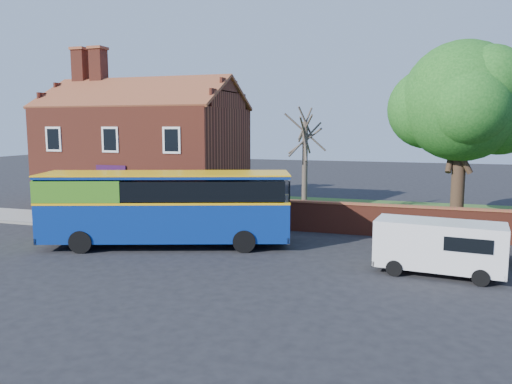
% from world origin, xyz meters
% --- Properties ---
extents(ground, '(120.00, 120.00, 0.00)m').
position_xyz_m(ground, '(0.00, 0.00, 0.00)').
color(ground, black).
rests_on(ground, ground).
extents(pavement, '(18.00, 3.50, 0.12)m').
position_xyz_m(pavement, '(-7.00, 5.75, 0.06)').
color(pavement, gray).
rests_on(pavement, ground).
extents(kerb, '(18.00, 0.15, 0.14)m').
position_xyz_m(kerb, '(-7.00, 4.00, 0.07)').
color(kerb, slate).
rests_on(kerb, ground).
extents(grass_strip, '(26.00, 12.00, 0.04)m').
position_xyz_m(grass_strip, '(13.00, 13.00, 0.02)').
color(grass_strip, '#426B28').
rests_on(grass_strip, ground).
extents(shop_building, '(12.30, 8.13, 10.50)m').
position_xyz_m(shop_building, '(-7.02, 11.50, 3.41)').
color(shop_building, maroon).
rests_on(shop_building, ground).
extents(boundary_wall, '(22.00, 0.38, 1.60)m').
position_xyz_m(boundary_wall, '(13.00, 7.00, 0.81)').
color(boundary_wall, maroon).
rests_on(boundary_wall, ground).
extents(bus, '(11.25, 6.11, 3.33)m').
position_xyz_m(bus, '(-0.82, 1.88, 1.89)').
color(bus, navy).
rests_on(bus, ground).
extents(van_near, '(4.64, 2.26, 1.96)m').
position_xyz_m(van_near, '(11.05, 1.04, 1.10)').
color(van_near, silver).
rests_on(van_near, ground).
extents(large_tree, '(8.14, 6.44, 9.93)m').
position_xyz_m(large_tree, '(12.45, 11.56, 6.50)').
color(large_tree, black).
rests_on(large_tree, ground).
extents(bare_tree, '(2.31, 2.75, 6.16)m').
position_xyz_m(bare_tree, '(3.94, 10.73, 3.16)').
color(bare_tree, '#4C4238').
rests_on(bare_tree, ground).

